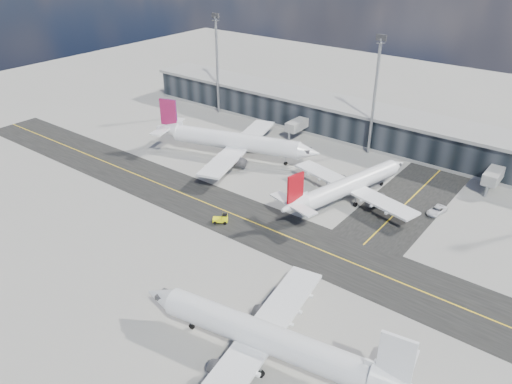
# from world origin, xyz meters

# --- Properties ---
(ground) EXTENTS (300.00, 300.00, 0.00)m
(ground) POSITION_xyz_m (0.00, 0.00, 0.00)
(ground) COLOR gray
(ground) RESTS_ON ground
(taxiway_lanes) EXTENTS (180.00, 63.00, 0.03)m
(taxiway_lanes) POSITION_xyz_m (3.91, 10.74, 0.01)
(taxiway_lanes) COLOR black
(taxiway_lanes) RESTS_ON ground
(terminal_concourse) EXTENTS (152.00, 19.80, 8.80)m
(terminal_concourse) POSITION_xyz_m (0.04, 54.93, 4.09)
(terminal_concourse) COLOR black
(terminal_concourse) RESTS_ON ground
(floodlight_masts) EXTENTS (102.50, 0.70, 28.90)m
(floodlight_masts) POSITION_xyz_m (0.00, 48.00, 15.61)
(floodlight_masts) COLOR gray
(floodlight_masts) RESTS_ON ground
(airliner_af) EXTENTS (42.17, 36.33, 12.71)m
(airliner_af) POSITION_xyz_m (-25.02, 25.22, 4.20)
(airliner_af) COLOR silver
(airliner_af) RESTS_ON ground
(airliner_redtail) EXTENTS (30.57, 35.55, 10.64)m
(airliner_redtail) POSITION_xyz_m (7.78, 22.49, 3.51)
(airliner_redtail) COLOR silver
(airliner_redtail) RESTS_ON ground
(airliner_near) EXTENTS (38.70, 33.14, 11.48)m
(airliner_near) POSITION_xyz_m (20.40, -21.95, 3.79)
(airliner_near) COLOR silver
(airliner_near) RESTS_ON ground
(baggage_tug) EXTENTS (3.11, 2.73, 1.79)m
(baggage_tug) POSITION_xyz_m (-7.03, 0.17, 0.90)
(baggage_tug) COLOR #FBFF0D
(baggage_tug) RESTS_ON ground
(service_van) EXTENTS (3.11, 5.34, 1.40)m
(service_van) POSITION_xyz_m (24.37, 28.89, 0.70)
(service_van) COLOR silver
(service_van) RESTS_ON ground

